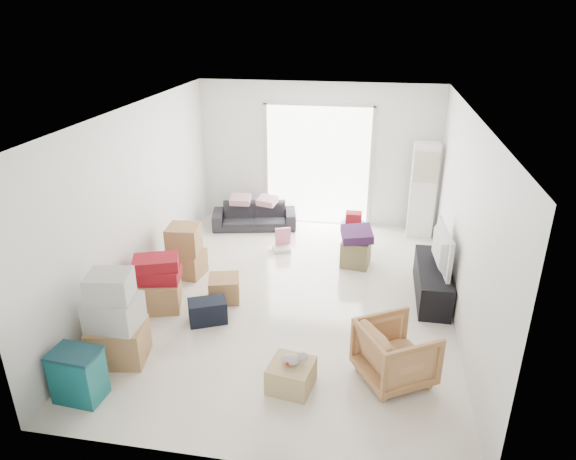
% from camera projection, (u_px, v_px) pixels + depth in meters
% --- Properties ---
extents(room_shell, '(4.98, 6.48, 3.18)m').
position_uv_depth(room_shell, '(292.00, 212.00, 6.96)').
color(room_shell, white).
rests_on(room_shell, ground).
extents(sliding_door, '(2.10, 0.04, 2.33)m').
position_uv_depth(sliding_door, '(318.00, 161.00, 9.70)').
color(sliding_door, white).
rests_on(sliding_door, room_shell).
extents(ac_tower, '(0.45, 0.30, 1.75)m').
position_uv_depth(ac_tower, '(423.00, 191.00, 9.24)').
color(ac_tower, white).
rests_on(ac_tower, room_shell).
extents(tv_console, '(0.44, 1.46, 0.49)m').
position_uv_depth(tv_console, '(432.00, 281.00, 7.45)').
color(tv_console, black).
rests_on(tv_console, room_shell).
extents(television, '(0.66, 1.06, 0.13)m').
position_uv_depth(television, '(434.00, 262.00, 7.33)').
color(television, black).
rests_on(television, tv_console).
extents(sofa, '(1.64, 0.78, 0.62)m').
position_uv_depth(sofa, '(254.00, 212.00, 9.81)').
color(sofa, '#26262B').
rests_on(sofa, room_shell).
extents(pillow_left, '(0.36, 0.29, 0.11)m').
position_uv_depth(pillow_left, '(240.00, 194.00, 9.71)').
color(pillow_left, '#C59096').
rests_on(pillow_left, sofa).
extents(pillow_right, '(0.46, 0.41, 0.13)m').
position_uv_depth(pillow_right, '(267.00, 194.00, 9.65)').
color(pillow_right, '#C59096').
rests_on(pillow_right, sofa).
extents(armchair, '(0.98, 0.99, 0.76)m').
position_uv_depth(armchair, '(396.00, 350.00, 5.72)').
color(armchair, tan).
rests_on(armchair, room_shell).
extents(storage_bins, '(0.54, 0.40, 0.60)m').
position_uv_depth(storage_bins, '(78.00, 375.00, 5.45)').
color(storage_bins, '#106166').
rests_on(storage_bins, room_shell).
extents(box_stack_a, '(0.71, 0.62, 1.16)m').
position_uv_depth(box_stack_a, '(115.00, 322.00, 5.99)').
color(box_stack_a, '#B37F51').
rests_on(box_stack_a, room_shell).
extents(box_stack_b, '(0.71, 0.71, 0.77)m').
position_uv_depth(box_stack_b, '(158.00, 284.00, 7.14)').
color(box_stack_b, '#B37F51').
rests_on(box_stack_b, room_shell).
extents(box_stack_c, '(0.61, 0.52, 0.83)m').
position_uv_depth(box_stack_c, '(185.00, 251.00, 8.01)').
color(box_stack_c, '#B37F51').
rests_on(box_stack_c, room_shell).
extents(loose_box, '(0.52, 0.52, 0.36)m').
position_uv_depth(loose_box, '(224.00, 289.00, 7.39)').
color(loose_box, '#B37F51').
rests_on(loose_box, room_shell).
extents(duffel_bag, '(0.58, 0.48, 0.32)m').
position_uv_depth(duffel_bag, '(208.00, 311.00, 6.87)').
color(duffel_bag, black).
rests_on(duffel_bag, room_shell).
extents(ottoman, '(0.50, 0.50, 0.44)m').
position_uv_depth(ottoman, '(356.00, 253.00, 8.38)').
color(ottoman, olive).
rests_on(ottoman, room_shell).
extents(blanket, '(0.56, 0.56, 0.14)m').
position_uv_depth(blanket, '(357.00, 237.00, 8.27)').
color(blanket, '#462153').
rests_on(blanket, ottoman).
extents(kids_table, '(0.45, 0.45, 0.59)m').
position_uv_depth(kids_table, '(353.00, 222.00, 9.09)').
color(kids_table, '#0E42AF').
rests_on(kids_table, room_shell).
extents(toy_walker, '(0.37, 0.35, 0.39)m').
position_uv_depth(toy_walker, '(282.00, 244.00, 8.95)').
color(toy_walker, silver).
rests_on(toy_walker, room_shell).
extents(wood_crate, '(0.54, 0.54, 0.31)m').
position_uv_depth(wood_crate, '(291.00, 375.00, 5.67)').
color(wood_crate, tan).
rests_on(wood_crate, room_shell).
extents(plush_bunny, '(0.29, 0.17, 0.15)m').
position_uv_depth(plush_bunny, '(294.00, 359.00, 5.58)').
color(plush_bunny, '#B2ADA8').
rests_on(plush_bunny, wood_crate).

